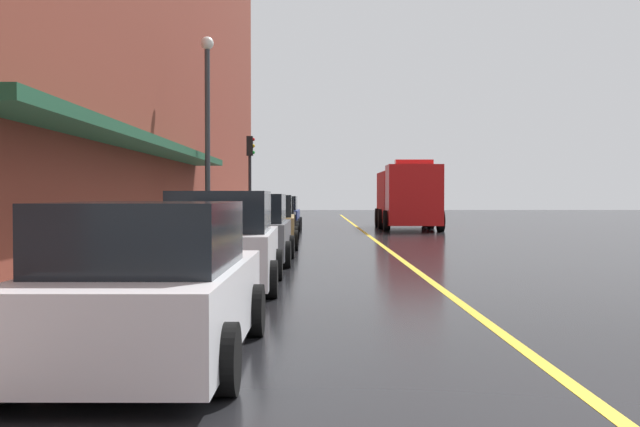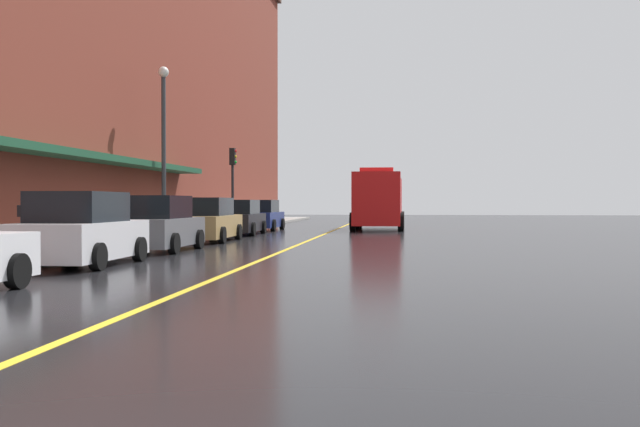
{
  "view_description": "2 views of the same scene",
  "coord_description": "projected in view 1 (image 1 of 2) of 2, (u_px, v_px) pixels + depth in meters",
  "views": [
    {
      "loc": [
        -2.36,
        -5.15,
        1.74
      ],
      "look_at": [
        -2.13,
        19.92,
        1.11
      ],
      "focal_mm": 42.34,
      "sensor_mm": 36.0,
      "label": 1
    },
    {
      "loc": [
        3.76,
        -8.1,
        1.55
      ],
      "look_at": [
        0.5,
        20.39,
        1.1
      ],
      "focal_mm": 40.52,
      "sensor_mm": 36.0,
      "label": 2
    }
  ],
  "objects": [
    {
      "name": "ground_plane",
      "position": [
        372.0,
        238.0,
        30.21
      ],
      "size": [
        112.0,
        112.0,
        0.0
      ],
      "primitive_type": "plane",
      "color": "black"
    },
    {
      "name": "sidewalk_left",
      "position": [
        217.0,
        236.0,
        30.15
      ],
      "size": [
        2.4,
        70.0,
        0.15
      ],
      "primitive_type": "cube",
      "color": "gray",
      "rests_on": "ground"
    },
    {
      "name": "lane_center_stripe",
      "position": [
        372.0,
        238.0,
        30.21
      ],
      "size": [
        0.16,
        70.0,
        0.01
      ],
      "primitive_type": "cube",
      "color": "gold",
      "rests_on": "ground"
    },
    {
      "name": "parked_car_0",
      "position": [
        150.0,
        287.0,
        7.79
      ],
      "size": [
        2.17,
        4.46,
        1.66
      ],
      "rotation": [
        0.0,
        0.0,
        1.56
      ],
      "color": "silver",
      "rests_on": "ground"
    },
    {
      "name": "parked_car_1",
      "position": [
        223.0,
        243.0,
        13.88
      ],
      "size": [
        2.15,
        4.29,
        1.8
      ],
      "rotation": [
        0.0,
        0.0,
        1.58
      ],
      "color": "silver",
      "rests_on": "ground"
    },
    {
      "name": "parked_car_2",
      "position": [
        251.0,
        231.0,
        19.11
      ],
      "size": [
        2.15,
        4.17,
        1.76
      ],
      "rotation": [
        0.0,
        0.0,
        1.56
      ],
      "color": "#595B60",
      "rests_on": "ground"
    },
    {
      "name": "parked_car_3",
      "position": [
        267.0,
        223.0,
        24.82
      ],
      "size": [
        2.11,
        4.89,
        1.73
      ],
      "rotation": [
        0.0,
        0.0,
        1.59
      ],
      "color": "#A5844C",
      "rests_on": "ground"
    },
    {
      "name": "parked_car_4",
      "position": [
        274.0,
        218.0,
        30.67
      ],
      "size": [
        2.13,
        4.81,
        1.66
      ],
      "rotation": [
        0.0,
        0.0,
        1.6
      ],
      "color": "black",
      "rests_on": "ground"
    },
    {
      "name": "parked_car_5",
      "position": [
        279.0,
        215.0,
        36.14
      ],
      "size": [
        2.13,
        4.33,
        1.68
      ],
      "rotation": [
        0.0,
        0.0,
        1.56
      ],
      "color": "navy",
      "rests_on": "ground"
    },
    {
      "name": "fire_truck",
      "position": [
        407.0,
        197.0,
        38.29
      ],
      "size": [
        2.92,
        7.56,
        3.39
      ],
      "rotation": [
        0.0,
        0.0,
        -1.58
      ],
      "color": "red",
      "rests_on": "ground"
    },
    {
      "name": "parking_meter_0",
      "position": [
        253.0,
        208.0,
        37.61
      ],
      "size": [
        0.14,
        0.18,
        1.33
      ],
      "color": "#4C4C51",
      "rests_on": "sidewalk_left"
    },
    {
      "name": "parking_meter_1",
      "position": [
        146.0,
        233.0,
        13.46
      ],
      "size": [
        0.14,
        0.18,
        1.33
      ],
      "color": "#4C4C51",
      "rests_on": "sidewalk_left"
    },
    {
      "name": "parking_meter_2",
      "position": [
        169.0,
        227.0,
        15.66
      ],
      "size": [
        0.14,
        0.18,
        1.33
      ],
      "color": "#4C4C51",
      "rests_on": "sidewalk_left"
    },
    {
      "name": "street_lamp_left",
      "position": [
        207.0,
        116.0,
        25.55
      ],
      "size": [
        0.44,
        0.44,
        6.94
      ],
      "color": "#33383D",
      "rests_on": "sidewalk_left"
    },
    {
      "name": "traffic_light_near",
      "position": [
        250.0,
        164.0,
        34.9
      ],
      "size": [
        0.38,
        0.36,
        4.3
      ],
      "color": "#232326",
      "rests_on": "sidewalk_left"
    }
  ]
}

